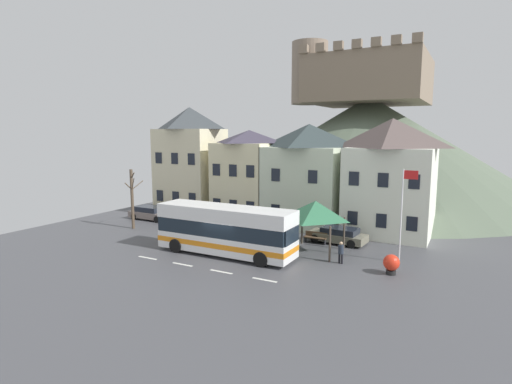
# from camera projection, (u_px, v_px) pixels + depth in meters

# --- Properties ---
(ground_plane) EXTENTS (40.00, 60.00, 0.07)m
(ground_plane) POSITION_uv_depth(u_px,v_px,m) (223.00, 258.00, 28.20)
(ground_plane) COLOR #48494D
(townhouse_00) EXTENTS (6.15, 5.12, 11.10)m
(townhouse_00) POSITION_uv_depth(u_px,v_px,m) (190.00, 161.00, 42.78)
(townhouse_00) COLOR beige
(townhouse_00) RESTS_ON ground_plane
(townhouse_01) EXTENTS (5.44, 6.23, 8.76)m
(townhouse_01) POSITION_uv_depth(u_px,v_px,m) (249.00, 175.00, 40.28)
(townhouse_01) COLOR beige
(townhouse_01) RESTS_ON ground_plane
(townhouse_02) EXTENTS (6.78, 6.91, 9.29)m
(townhouse_02) POSITION_uv_depth(u_px,v_px,m) (308.00, 175.00, 37.72)
(townhouse_02) COLOR beige
(townhouse_02) RESTS_ON ground_plane
(townhouse_03) EXTENTS (6.73, 6.10, 9.67)m
(townhouse_03) POSITION_uv_depth(u_px,v_px,m) (390.00, 177.00, 33.89)
(townhouse_03) COLOR silver
(townhouse_03) RESTS_ON ground_plane
(hilltop_castle) EXTENTS (43.83, 43.83, 19.93)m
(hilltop_castle) POSITION_uv_depth(u_px,v_px,m) (367.00, 144.00, 53.65)
(hilltop_castle) COLOR #566451
(hilltop_castle) RESTS_ON ground_plane
(transit_bus) EXTENTS (10.13, 2.73, 3.43)m
(transit_bus) POSITION_uv_depth(u_px,v_px,m) (225.00, 231.00, 28.55)
(transit_bus) COLOR white
(transit_bus) RESTS_ON ground_plane
(bus_shelter) EXTENTS (3.60, 3.60, 3.73)m
(bus_shelter) POSITION_uv_depth(u_px,v_px,m) (315.00, 210.00, 29.04)
(bus_shelter) COLOR #473D33
(bus_shelter) RESTS_ON ground_plane
(parked_car_00) EXTENTS (4.59, 2.30, 1.23)m
(parked_car_00) POSITION_uv_depth(u_px,v_px,m) (338.00, 235.00, 31.82)
(parked_car_00) COLOR #726F5C
(parked_car_00) RESTS_ON ground_plane
(parked_car_01) EXTENTS (4.52, 2.05, 1.29)m
(parked_car_01) POSITION_uv_depth(u_px,v_px,m) (151.00, 213.00, 40.45)
(parked_car_01) COLOR slate
(parked_car_01) RESTS_ON ground_plane
(parked_car_02) EXTENTS (4.61, 2.25, 1.23)m
(parked_car_02) POSITION_uv_depth(u_px,v_px,m) (205.00, 221.00, 36.95)
(parked_car_02) COLOR navy
(parked_car_02) RESTS_ON ground_plane
(pedestrian_00) EXTENTS (0.34, 0.34, 1.51)m
(pedestrian_00) POSITION_uv_depth(u_px,v_px,m) (289.00, 244.00, 28.34)
(pedestrian_00) COLOR #38332D
(pedestrian_00) RESTS_ON ground_plane
(pedestrian_01) EXTENTS (0.36, 0.36, 1.47)m
(pedestrian_01) POSITION_uv_depth(u_px,v_px,m) (341.00, 251.00, 26.74)
(pedestrian_01) COLOR black
(pedestrian_01) RESTS_ON ground_plane
(public_bench) EXTENTS (1.78, 0.48, 0.87)m
(public_bench) POSITION_uv_depth(u_px,v_px,m) (316.00, 237.00, 31.74)
(public_bench) COLOR brown
(public_bench) RESTS_ON ground_plane
(flagpole) EXTENTS (0.95, 0.10, 6.19)m
(flagpole) POSITION_uv_depth(u_px,v_px,m) (403.00, 208.00, 26.56)
(flagpole) COLOR silver
(flagpole) RESTS_ON ground_plane
(harbour_buoy) EXTENTS (0.98, 0.98, 1.23)m
(harbour_buoy) POSITION_uv_depth(u_px,v_px,m) (391.00, 263.00, 24.70)
(harbour_buoy) COLOR black
(harbour_buoy) RESTS_ON ground_plane
(bare_tree_00) EXTENTS (1.43, 1.81, 5.31)m
(bare_tree_00) POSITION_uv_depth(u_px,v_px,m) (132.00, 198.00, 36.30)
(bare_tree_00) COLOR brown
(bare_tree_00) RESTS_ON ground_plane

